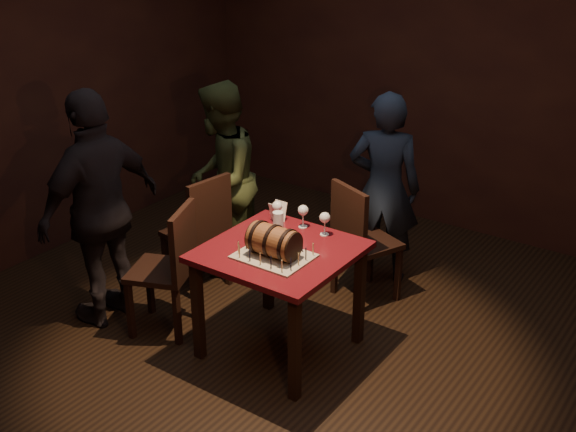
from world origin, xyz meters
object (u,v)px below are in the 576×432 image
at_px(chair_back, 359,237).
at_px(chair_left_rear, 202,227).
at_px(barrel_cake, 274,241).
at_px(person_left_rear, 221,180).
at_px(pub_table, 280,264).
at_px(pint_of_ale, 278,223).
at_px(wine_glass_right, 325,219).
at_px(wine_glass_mid, 303,211).
at_px(wine_glass_left, 277,207).
at_px(person_back, 384,188).
at_px(chair_left_front, 171,263).
at_px(person_left_front, 101,209).

bearing_deg(chair_back, chair_left_rear, -152.88).
height_order(barrel_cake, person_left_rear, person_left_rear).
relative_size(pub_table, pint_of_ale, 6.00).
distance_m(chair_left_rear, person_left_rear, 0.45).
height_order(wine_glass_right, pint_of_ale, wine_glass_right).
distance_m(barrel_cake, wine_glass_mid, 0.48).
distance_m(wine_glass_left, person_back, 1.02).
bearing_deg(pub_table, person_back, 87.36).
bearing_deg(chair_left_rear, wine_glass_mid, 1.78).
distance_m(chair_left_rear, person_back, 1.41).
xyz_separation_m(wine_glass_mid, chair_left_rear, (-0.89, -0.03, -0.34)).
bearing_deg(pub_table, person_left_rear, 147.11).
relative_size(pint_of_ale, chair_left_front, 0.16).
xyz_separation_m(person_back, person_left_rear, (-1.12, -0.60, 0.01)).
height_order(wine_glass_mid, person_back, person_back).
height_order(wine_glass_right, person_left_front, person_left_front).
height_order(chair_back, person_left_rear, person_left_rear).
relative_size(barrel_cake, chair_back, 0.39).
height_order(wine_glass_left, wine_glass_mid, same).
bearing_deg(barrel_cake, pint_of_ale, 121.31).
relative_size(pub_table, person_back, 0.59).
bearing_deg(chair_back, wine_glass_right, -86.73).
bearing_deg(person_left_front, pint_of_ale, 118.66).
bearing_deg(pint_of_ale, wine_glass_mid, 63.99).
distance_m(chair_back, chair_left_rear, 1.18).
xyz_separation_m(chair_left_rear, person_left_rear, (-0.11, 0.36, 0.25)).
bearing_deg(wine_glass_right, pub_table, -109.80).
bearing_deg(pint_of_ale, person_back, 79.43).
relative_size(chair_back, chair_left_rear, 1.00).
distance_m(wine_glass_left, chair_left_rear, 0.79).
xyz_separation_m(wine_glass_left, person_left_front, (-1.00, -0.67, -0.03)).
relative_size(barrel_cake, person_left_rear, 0.23).
bearing_deg(wine_glass_left, chair_left_rear, 178.67).
height_order(wine_glass_left, person_left_front, person_left_front).
height_order(chair_left_rear, chair_left_front, same).
bearing_deg(wine_glass_left, chair_left_front, -132.64).
height_order(wine_glass_right, chair_left_rear, chair_left_rear).
xyz_separation_m(pub_table, wine_glass_mid, (-0.06, 0.36, 0.23)).
xyz_separation_m(barrel_cake, person_left_front, (-1.28, -0.25, -0.02)).
bearing_deg(chair_left_front, pint_of_ale, 34.78).
relative_size(barrel_cake, wine_glass_mid, 2.24).
xyz_separation_m(chair_back, person_left_rear, (-1.15, -0.18, 0.25)).
bearing_deg(barrel_cake, person_back, 89.08).
bearing_deg(barrel_cake, person_left_front, -169.13).
bearing_deg(chair_back, person_back, 94.40).
distance_m(pint_of_ale, person_back, 1.12).
bearing_deg(person_left_front, chair_back, 134.77).
relative_size(chair_back, person_back, 0.61).
bearing_deg(chair_back, person_left_rear, -171.24).
bearing_deg(barrel_cake, wine_glass_mid, 101.90).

